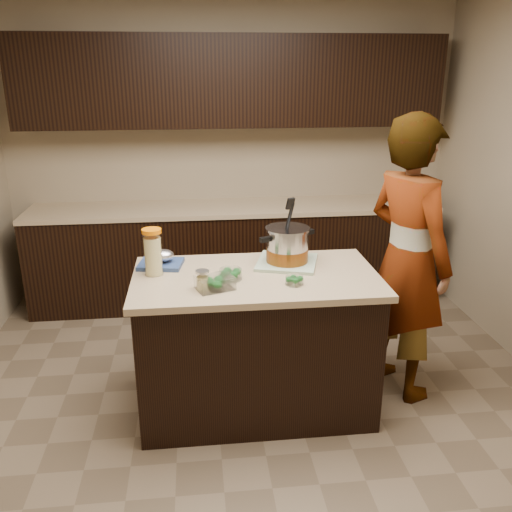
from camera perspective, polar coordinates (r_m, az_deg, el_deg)
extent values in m
plane|color=brown|center=(3.64, 0.00, -15.30)|extent=(4.00, 4.00, 0.00)
cube|color=tan|center=(5.04, -2.63, 11.12)|extent=(4.00, 0.04, 2.70)
cube|color=tan|center=(1.26, 10.79, -16.05)|extent=(4.00, 0.04, 2.70)
cube|color=black|center=(4.97, -2.23, 0.06)|extent=(3.60, 0.60, 0.86)
cube|color=tan|center=(4.84, -2.30, 5.09)|extent=(3.60, 0.63, 0.04)
cube|color=black|center=(4.81, -2.59, 17.90)|extent=(3.60, 0.35, 0.75)
cube|color=black|center=(3.42, 0.00, -9.37)|extent=(1.40, 0.75, 0.86)
cube|color=tan|center=(3.23, 0.00, -2.35)|extent=(1.46, 0.81, 0.04)
cube|color=#669262|center=(3.40, 3.27, -0.67)|extent=(0.45, 0.45, 0.02)
cylinder|color=#B7B7BC|center=(3.36, 3.31, 1.11)|extent=(0.34, 0.34, 0.20)
cylinder|color=brown|center=(3.38, 3.29, 0.15)|extent=(0.34, 0.34, 0.08)
cylinder|color=#B7B7BC|center=(3.33, 3.34, 2.88)|extent=(0.37, 0.37, 0.01)
cube|color=black|center=(3.26, 0.96, 1.75)|extent=(0.07, 0.06, 0.03)
cube|color=black|center=(3.43, 5.59, 2.55)|extent=(0.07, 0.06, 0.03)
cylinder|color=black|center=(3.29, 3.45, 3.70)|extent=(0.06, 0.11, 0.25)
cylinder|color=#D0C37F|center=(3.25, -10.78, -0.01)|extent=(0.12, 0.12, 0.23)
cylinder|color=white|center=(3.24, -10.79, 0.23)|extent=(0.14, 0.14, 0.26)
cylinder|color=orange|center=(3.20, -10.95, 2.57)|extent=(0.14, 0.14, 0.02)
cylinder|color=#D0C37F|center=(3.01, -5.64, -2.87)|extent=(0.07, 0.07, 0.08)
cylinder|color=white|center=(3.00, -5.65, -2.67)|extent=(0.08, 0.08, 0.10)
cylinder|color=silver|center=(2.98, -5.69, -1.58)|extent=(0.08, 0.08, 0.02)
cylinder|color=silver|center=(3.15, -2.70, -1.93)|extent=(0.14, 0.14, 0.06)
cylinder|color=silver|center=(3.08, 4.06, -2.58)|extent=(0.13, 0.13, 0.05)
cube|color=silver|center=(3.02, -4.36, -2.83)|extent=(0.24, 0.20, 0.07)
cube|color=navy|center=(3.41, -9.99, -0.85)|extent=(0.29, 0.25, 0.03)
ellipsoid|color=silver|center=(3.39, -9.75, -0.05)|extent=(0.13, 0.11, 0.07)
imported|color=gray|center=(3.56, 15.65, -0.37)|extent=(0.66, 0.79, 1.83)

